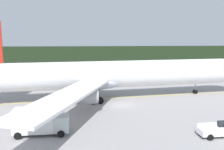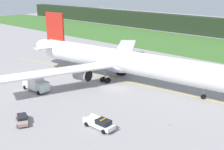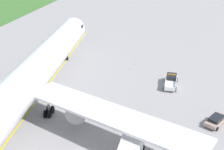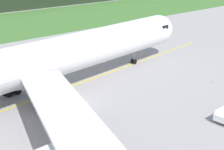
% 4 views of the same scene
% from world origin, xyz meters
% --- Properties ---
extents(ground, '(320.00, 320.00, 0.00)m').
position_xyz_m(ground, '(0.00, 0.00, 0.00)').
color(ground, '#999495').
extents(grass_verge, '(320.00, 38.55, 0.04)m').
position_xyz_m(grass_verge, '(0.00, 56.17, 0.02)').
color(grass_verge, '#406F2F').
rests_on(grass_verge, ground).
extents(distant_tree_line, '(288.00, 6.26, 8.12)m').
position_xyz_m(distant_tree_line, '(0.00, 80.25, 4.06)').
color(distant_tree_line, '#202D1C').
rests_on(distant_tree_line, ground).
extents(taxiway_centerline_main, '(80.39, 9.67, 0.01)m').
position_xyz_m(taxiway_centerline_main, '(-1.11, 5.30, 0.00)').
color(taxiway_centerline_main, yellow).
rests_on(taxiway_centerline_main, ground).
extents(airliner, '(60.64, 52.73, 15.24)m').
position_xyz_m(airliner, '(-1.82, 5.21, 4.88)').
color(airliner, white).
rests_on(airliner, ground).
extents(ops_pickup_truck, '(5.76, 2.27, 1.94)m').
position_xyz_m(ops_pickup_truck, '(10.84, -15.93, 0.90)').
color(ops_pickup_truck, white).
rests_on(ops_pickup_truck, ground).
extents(catering_truck, '(6.91, 2.78, 3.62)m').
position_xyz_m(catering_truck, '(-12.11, -12.90, 1.83)').
color(catering_truck, '#B6C3C2').
rests_on(catering_truck, ground).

